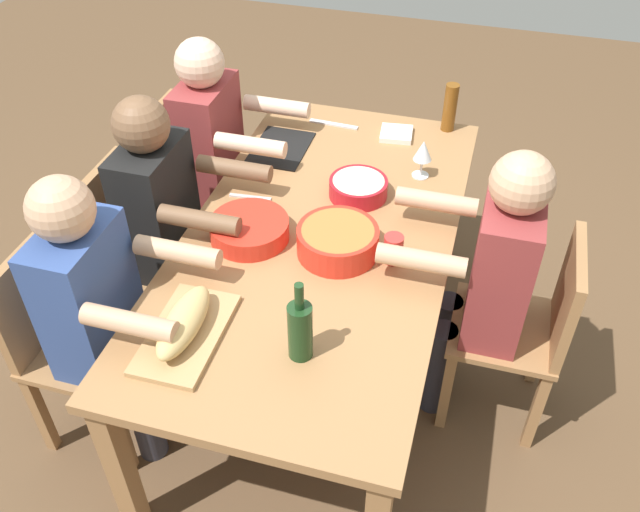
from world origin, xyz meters
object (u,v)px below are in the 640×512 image
Objects in this scene: chair_far_center at (529,325)px; napkin_stack at (396,134)px; cutting_board at (186,334)px; beer_bottle at (450,108)px; serving_bowl_salad at (249,228)px; chair_near_left at (187,180)px; serving_bowl_fruit at (338,240)px; chair_near_right at (68,336)px; wine_bottle at (300,329)px; wine_glass at (423,152)px; chair_near_center at (135,248)px; dining_table at (320,249)px; serving_bowl_pasta at (358,187)px; bread_loaf at (184,322)px; cup_far_center at (393,249)px; diner_near_left at (218,147)px; diner_far_center at (488,273)px; diner_near_center at (168,215)px; diner_near_right at (101,305)px.

chair_far_center is 6.07× the size of napkin_stack.
beer_bottle reaches higher than cutting_board.
serving_bowl_salad reaches higher than cutting_board.
serving_bowl_fruit is at bearing 55.97° from chair_near_left.
chair_near_right is 2.90× the size of serving_bowl_fruit.
wine_bottle is at bearing 86.36° from chair_near_right.
wine_glass is at bearing 132.14° from chair_near_right.
chair_near_center is 5.12× the size of wine_glass.
wine_bottle reaches higher than dining_table.
bread_loaf reaches higher than serving_bowl_pasta.
dining_table is 0.59m from wine_glass.
dining_table is at bearing -104.42° from cup_far_center.
cup_far_center is at bearing -0.81° from wine_glass.
serving_bowl_salad is at bearing -88.81° from serving_bowl_fruit.
bread_loaf is at bearing 17.73° from diner_near_left.
chair_far_center reaches higher than napkin_stack.
wine_bottle is at bearing -1.52° from napkin_stack.
chair_far_center and chair_near_center have the same top height.
wine_bottle reaches higher than cup_far_center.
diner_far_center is 1.45m from chair_near_center.
dining_table is 0.67m from cutting_board.
chair_near_left is 2.12× the size of cutting_board.
chair_near_right is 0.64m from bread_loaf.
dining_table is at bearing -31.74° from wine_glass.
chair_near_center is (0.00, -0.81, -0.18)m from dining_table.
dining_table is at bearing -16.30° from serving_bowl_pasta.
dining_table is 17.93× the size of cup_far_center.
dining_table is at bearing 90.00° from diner_near_center.
diner_near_left is (-0.52, -0.63, 0.04)m from dining_table.
chair_far_center is 1.00× the size of chair_near_right.
chair_near_right is 1.23m from serving_bowl_pasta.
napkin_stack is (-0.76, -0.67, 0.27)m from chair_far_center.
wine_glass is at bearing 113.40° from chair_near_center.
wine_glass is (-0.48, 0.30, 0.19)m from dining_table.
cutting_board is at bearing -45.89° from cup_far_center.
chair_near_left is at bearing -105.64° from serving_bowl_pasta.
chair_near_right is at bearing -67.80° from cup_far_center.
beer_bottle is at bearing 157.64° from bread_loaf.
diner_near_left and diner_near_right have the same top height.
cup_far_center is (0.07, 1.10, 0.31)m from chair_near_center.
bread_loaf is 1.22m from wine_glass.
serving_bowl_fruit is at bearing -80.99° from diner_far_center.
serving_bowl_fruit is at bearing 146.00° from bread_loaf.
diner_far_center is 4.10× the size of serving_bowl_fruit.
cutting_board is 1.23m from wine_glass.
diner_near_center is 1.00× the size of diner_near_left.
chair_near_center is at bearing -90.00° from dining_table.
serving_bowl_fruit is (0.09, 0.09, 0.14)m from dining_table.
serving_bowl_fruit is 1.76× the size of wine_glass.
wine_glass is (0.41, -0.05, 0.01)m from beer_bottle.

